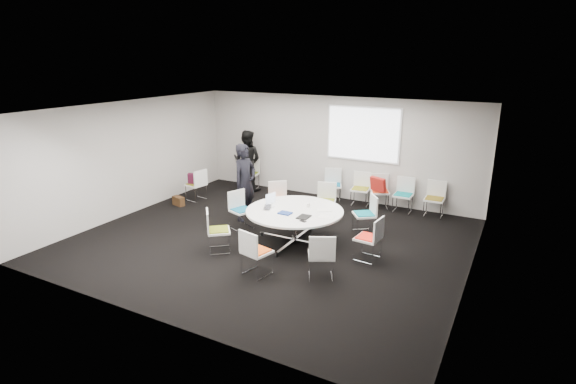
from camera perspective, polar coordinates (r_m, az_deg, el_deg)
The scene contains 31 objects.
room_shell at distance 9.30m, azimuth -1.73°, elevation 1.81°, with size 8.08×7.08×2.88m.
conference_table at distance 9.47m, azimuth 0.84°, elevation -3.50°, with size 2.05×2.05×0.73m.
projection_screen at distance 12.03m, azimuth 9.49°, elevation 7.25°, with size 1.90×0.03×1.35m, color white.
chair_ring_a at distance 8.92m, azimuth 10.15°, elevation -6.80°, with size 0.49×0.50×0.88m.
chair_ring_b at distance 10.18m, azimuth 9.68°, elevation -3.74°, with size 0.63×0.64×0.88m.
chair_ring_c at distance 10.94m, azimuth 4.79°, elevation -2.06°, with size 0.57×0.56×0.88m.
chair_ring_d at distance 11.01m, azimuth -1.16°, elevation -1.88°, with size 0.64×0.64×0.88m.
chair_ring_e at distance 10.35m, azimuth -5.88°, elevation -3.22°, with size 0.58×0.59×0.88m.
chair_ring_f at distance 9.25m, azimuth -8.83°, elevation -5.85°, with size 0.64×0.64×0.88m.
chair_ring_g at distance 8.23m, azimuth -4.02°, elevation -8.67°, with size 0.55×0.54×0.88m.
chair_ring_h at distance 8.10m, azimuth 4.23°, elevation -9.11°, with size 0.61×0.61×0.88m.
chair_back_a at distance 12.32m, azimuth 5.69°, elevation 0.10°, with size 0.60×0.59×0.88m.
chair_back_b at distance 12.05m, azimuth 9.14°, elevation -0.42°, with size 0.51×0.50×0.88m.
chair_back_c at distance 11.94m, azimuth 11.53°, elevation -0.72°, with size 0.60×0.60×0.88m.
chair_back_d at distance 11.76m, azimuth 14.36°, elevation -1.18°, with size 0.46×0.45×0.88m.
chair_back_e at distance 11.65m, azimuth 18.02°, elevation -1.67°, with size 0.47×0.45×0.88m.
chair_spare_left at distance 12.57m, azimuth -11.53°, elevation 0.18°, with size 0.52×0.53×0.88m.
chair_person_back at distance 13.49m, azimuth -4.78°, elevation 1.61°, with size 0.55×0.54×0.88m.
person_main at distance 10.74m, azimuth -5.49°, elevation 1.22°, with size 0.68×0.45×1.86m, color black.
person_back at distance 13.20m, azimuth -5.22°, elevation 4.02°, with size 0.87×0.67×1.78m, color black.
laptop at distance 9.53m, azimuth -2.33°, elevation -1.96°, with size 0.34×0.22×0.03m, color #333338.
laptop_lid at distance 9.74m, azimuth -2.21°, elevation -0.80°, with size 0.30×0.02×0.22m, color silver.
notebook_black at distance 8.98m, azimuth 2.02°, elevation -3.19°, with size 0.22×0.30×0.02m, color black.
tablet_folio at distance 9.18m, azimuth -0.38°, elevation -2.69°, with size 0.26×0.20×0.03m, color navy.
papers_right at distance 9.43m, azimuth 4.62°, elevation -2.28°, with size 0.30×0.21×0.00m, color silver.
papers_front at distance 9.01m, azimuth 4.86°, elevation -3.21°, with size 0.30×0.21×0.00m, color white.
cup at distance 9.57m, azimuth 2.60°, elevation -1.67°, with size 0.08×0.08×0.09m, color white.
phone at distance 8.77m, azimuth 1.90°, elevation -3.73°, with size 0.14×0.07×0.01m, color black.
maroon_bag at distance 12.49m, azimuth -11.67°, elevation 1.71°, with size 0.40×0.14×0.28m, color #431227.
brown_bag at distance 12.29m, azimuth -13.74°, elevation -1.12°, with size 0.36×0.16×0.24m, color #3A2412.
red_jacket at distance 11.61m, azimuth 11.36°, elevation 0.97°, with size 0.44×0.10×0.35m, color #9F1913.
Camera 1 is at (4.56, -7.79, 3.83)m, focal length 28.00 mm.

